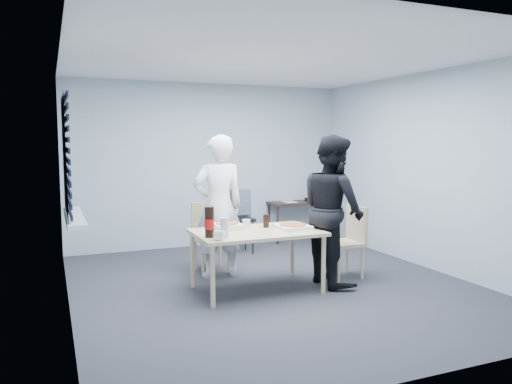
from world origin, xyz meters
name	(u,v)px	position (x,y,z in m)	size (l,w,h in m)	color
room	(68,165)	(-2.20, 0.40, 1.44)	(5.00, 5.00, 5.00)	#2C2C30
dining_table	(257,236)	(-0.25, -0.09, 0.63)	(1.41, 0.89, 0.69)	beige
chair_far	(210,231)	(-0.48, 0.98, 0.51)	(0.42, 0.42, 0.89)	beige
chair_right	(349,236)	(1.04, -0.01, 0.51)	(0.42, 0.42, 0.89)	beige
person_white	(219,206)	(-0.46, 0.63, 0.89)	(0.65, 0.42, 1.77)	white
person_black	(333,210)	(0.70, -0.16, 0.89)	(0.86, 0.47, 1.77)	black
side_table	(298,206)	(1.49, 2.28, 0.58)	(0.99, 0.44, 0.66)	#38241C
stool	(240,225)	(0.23, 1.74, 0.43)	(0.39, 0.39, 0.54)	black
backpack	(240,204)	(0.23, 1.72, 0.75)	(0.31, 0.23, 0.43)	slate
pizza_box_a	(227,226)	(-0.52, 0.13, 0.72)	(0.31, 0.31, 0.08)	white
pizza_box_b	(293,226)	(0.20, -0.10, 0.71)	(0.36, 0.36, 0.05)	white
mug_a	(219,236)	(-0.81, -0.43, 0.74)	(0.12, 0.12, 0.10)	white
mug_b	(246,223)	(-0.28, 0.16, 0.73)	(0.10, 0.10, 0.09)	white
cola_glass	(266,221)	(-0.06, 0.07, 0.76)	(0.07, 0.07, 0.15)	black
soda_bottle	(209,223)	(-0.85, -0.24, 0.84)	(0.10, 0.10, 0.32)	black
plastic_cups	(225,228)	(-0.71, -0.32, 0.79)	(0.09, 0.09, 0.21)	silver
rubber_band	(290,233)	(0.04, -0.34, 0.69)	(0.05, 0.05, 0.00)	red
papers	(289,202)	(1.34, 2.30, 0.66)	(0.21, 0.28, 0.00)	white
black_box	(309,199)	(1.71, 2.28, 0.69)	(0.13, 0.09, 0.06)	black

